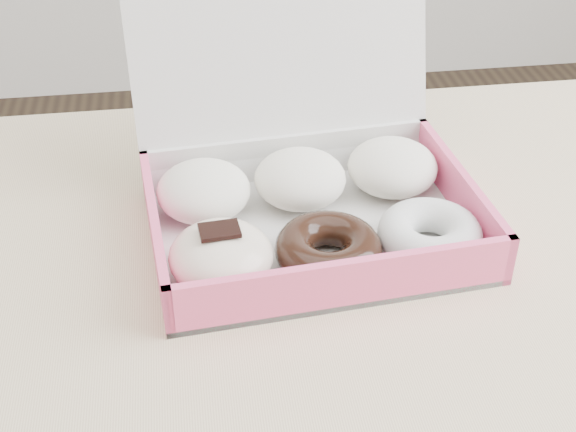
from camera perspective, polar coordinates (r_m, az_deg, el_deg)
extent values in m
cube|color=tan|center=(0.67, -5.53, -9.47)|extent=(1.20, 0.80, 0.04)
cylinder|color=tan|center=(1.30, 19.52, -7.59)|extent=(0.05, 0.05, 0.71)
cube|color=silver|center=(0.75, 1.79, -1.19)|extent=(0.31, 0.24, 0.01)
cube|color=#FC5888|center=(0.66, 4.13, -4.94)|extent=(0.30, 0.03, 0.05)
cube|color=silver|center=(0.82, -0.03, 4.26)|extent=(0.30, 0.03, 0.05)
cube|color=#FC5888|center=(0.72, -9.38, -1.32)|extent=(0.03, 0.22, 0.05)
cube|color=#FC5888|center=(0.78, 12.13, 1.55)|extent=(0.03, 0.22, 0.05)
cube|color=silver|center=(0.80, -0.39, 10.20)|extent=(0.30, 0.09, 0.21)
ellipsoid|color=white|center=(0.76, -6.02, 1.80)|extent=(0.10, 0.10, 0.05)
ellipsoid|color=white|center=(0.78, 0.87, 2.67)|extent=(0.10, 0.10, 0.05)
ellipsoid|color=white|center=(0.80, 7.43, 3.47)|extent=(0.10, 0.10, 0.05)
ellipsoid|color=beige|center=(0.68, -4.79, -2.86)|extent=(0.10, 0.10, 0.05)
cube|color=black|center=(0.66, -4.90, -1.03)|extent=(0.04, 0.03, 0.00)
torus|color=black|center=(0.70, 2.88, -2.35)|extent=(0.10, 0.10, 0.03)
torus|color=white|center=(0.73, 10.05, -1.29)|extent=(0.10, 0.10, 0.03)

